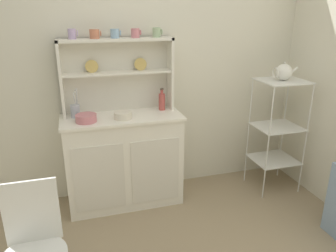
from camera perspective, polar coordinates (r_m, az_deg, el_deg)
name	(u,v)px	position (r m, az deg, el deg)	size (l,w,h in m)	color
wall_back	(138,65)	(3.07, -5.22, 10.57)	(3.84, 0.05, 2.50)	silver
hutch_cabinet	(124,159)	(3.03, -7.73, -5.76)	(1.05, 0.45, 0.86)	white
hutch_shelf_unit	(117,69)	(2.94, -8.94, 9.79)	(0.98, 0.18, 0.65)	silver
bakers_rack	(278,123)	(3.33, 18.70, 0.58)	(0.43, 0.38, 1.12)	silver
wire_chair	(33,240)	(2.07, -22.56, -18.02)	(0.36, 0.36, 0.85)	white
cup_lilac_0	(72,34)	(2.84, -16.44, 15.24)	(0.08, 0.06, 0.08)	#B79ECC
cup_terracotta_1	(95,34)	(2.85, -12.75, 15.48)	(0.09, 0.08, 0.08)	#C67556
cup_sky_2	(115,34)	(2.87, -9.28, 15.72)	(0.09, 0.07, 0.08)	#8EB2D1
cup_rose_3	(135,33)	(2.89, -5.73, 15.93)	(0.09, 0.07, 0.08)	#D17A84
cup_sage_4	(157,32)	(2.93, -1.99, 16.10)	(0.09, 0.07, 0.08)	#9EB78E
bowl_mixing_large	(86,118)	(2.77, -14.17, 1.34)	(0.17, 0.17, 0.06)	#D17A84
bowl_floral_medium	(123,115)	(2.80, -7.91, 1.88)	(0.15, 0.15, 0.06)	silver
jam_bottle	(162,101)	(3.01, -1.08, 4.38)	(0.06, 0.06, 0.20)	#B74C47
utensil_jar	(75,111)	(2.91, -15.95, 2.61)	(0.08, 0.08, 0.25)	#B2B7C6
porcelain_teapot	(284,72)	(3.22, 19.64, 8.89)	(0.24, 0.15, 0.17)	white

